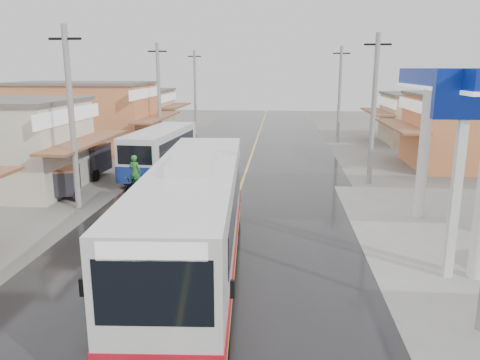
{
  "coord_description": "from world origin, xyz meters",
  "views": [
    {
      "loc": [
        2.05,
        -10.66,
        6.2
      ],
      "look_at": [
        0.61,
        6.08,
        2.18
      ],
      "focal_mm": 35.0,
      "sensor_mm": 36.0,
      "label": 1
    }
  ],
  "objects_px": {
    "tricycle_far": "(92,159)",
    "second_bus": "(161,151)",
    "tricycle_near": "(66,181)",
    "coach_bus": "(195,220)",
    "cyclist": "(137,182)"
  },
  "relations": [
    {
      "from": "second_bus",
      "to": "tricycle_far",
      "type": "height_order",
      "value": "second_bus"
    },
    {
      "from": "second_bus",
      "to": "tricycle_near",
      "type": "xyz_separation_m",
      "value": [
        -3.36,
        -5.46,
        -0.6
      ]
    },
    {
      "from": "tricycle_near",
      "to": "coach_bus",
      "type": "bearing_deg",
      "value": -62.8
    },
    {
      "from": "tricycle_near",
      "to": "tricycle_far",
      "type": "height_order",
      "value": "tricycle_far"
    },
    {
      "from": "second_bus",
      "to": "tricycle_near",
      "type": "bearing_deg",
      "value": -117.19
    },
    {
      "from": "coach_bus",
      "to": "cyclist",
      "type": "relative_size",
      "value": 5.67
    },
    {
      "from": "tricycle_near",
      "to": "tricycle_far",
      "type": "bearing_deg",
      "value": 79.75
    },
    {
      "from": "coach_bus",
      "to": "second_bus",
      "type": "relative_size",
      "value": 1.44
    },
    {
      "from": "coach_bus",
      "to": "tricycle_far",
      "type": "relative_size",
      "value": 4.65
    },
    {
      "from": "cyclist",
      "to": "coach_bus",
      "type": "bearing_deg",
      "value": -45.3
    },
    {
      "from": "tricycle_far",
      "to": "second_bus",
      "type": "bearing_deg",
      "value": 17.5
    },
    {
      "from": "coach_bus",
      "to": "tricycle_near",
      "type": "bearing_deg",
      "value": 130.4
    },
    {
      "from": "cyclist",
      "to": "tricycle_near",
      "type": "distance_m",
      "value": 3.41
    },
    {
      "from": "tricycle_near",
      "to": "second_bus",
      "type": "bearing_deg",
      "value": 41.73
    },
    {
      "from": "coach_bus",
      "to": "cyclist",
      "type": "bearing_deg",
      "value": 113.82
    }
  ]
}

